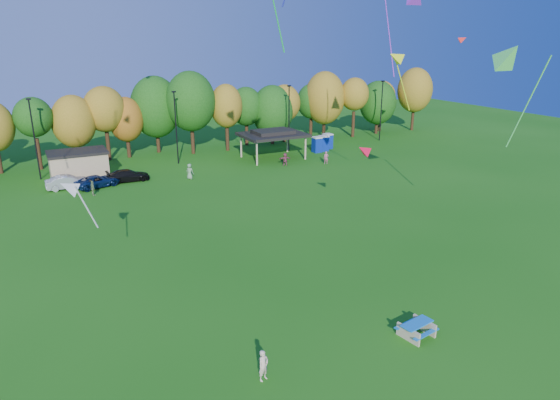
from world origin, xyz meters
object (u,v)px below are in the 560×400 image
porta_potties (323,143)px  picnic_table (417,328)px  kite_flyer (263,365)px  car_b (68,182)px  car_d (128,175)px  car_c (98,181)px

porta_potties → picnic_table: size_ratio=1.78×
kite_flyer → car_b: kite_flyer is taller
picnic_table → kite_flyer: (-8.92, 0.54, 0.31)m
kite_flyer → car_b: size_ratio=0.36×
porta_potties → car_d: bearing=-173.1°
kite_flyer → porta_potties: bearing=33.1°
porta_potties → car_c: bearing=-172.5°
car_b → porta_potties: bearing=-85.6°
car_c → porta_potties: bearing=-99.8°
kite_flyer → picnic_table: bearing=-25.2°
porta_potties → kite_flyer: 50.00m
car_c → kite_flyer: bearing=166.0°
porta_potties → car_b: size_ratio=0.84×
picnic_table → car_c: car_c is taller
porta_potties → car_d: (-27.66, -3.35, -0.42)m
kite_flyer → car_b: 37.91m
porta_potties → picnic_table: (-19.92, -41.38, -0.62)m
car_b → car_c: 3.00m
porta_potties → car_c: size_ratio=0.80×
car_c → car_d: size_ratio=1.00×
porta_potties → car_c: 31.28m
porta_potties → car_d: porta_potties is taller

